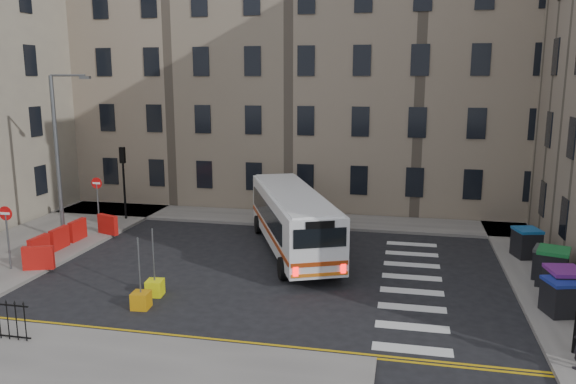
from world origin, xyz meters
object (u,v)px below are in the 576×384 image
at_px(wheelie_bin_e, 526,243).
at_px(bollard_chevron, 141,300).
at_px(wheelie_bin_a, 560,297).
at_px(wheelie_bin_b, 563,288).
at_px(streetlamp, 57,156).
at_px(bus, 293,218).
at_px(wheelie_bin_c, 552,266).
at_px(wheelie_bin_d, 547,263).
at_px(bollard_yellow, 155,288).

bearing_deg(wheelie_bin_e, bollard_chevron, -164.27).
bearing_deg(bollard_chevron, wheelie_bin_e, 31.00).
height_order(wheelie_bin_a, wheelie_bin_b, wheelie_bin_b).
distance_m(streetlamp, wheelie_bin_a, 22.63).
distance_m(bus, wheelie_bin_c, 11.11).
relative_size(wheelie_bin_c, wheelie_bin_e, 1.12).
relative_size(wheelie_bin_d, bollard_chevron, 2.33).
xyz_separation_m(streetlamp, wheelie_bin_e, (21.99, 1.80, -3.53)).
bearing_deg(bus, bollard_yellow, -144.37).
height_order(streetlamp, wheelie_bin_c, streetlamp).
relative_size(streetlamp, wheelie_bin_c, 5.17).
xyz_separation_m(streetlamp, wheelie_bin_c, (22.29, -1.66, -3.47)).
height_order(wheelie_bin_a, wheelie_bin_e, wheelie_bin_e).
bearing_deg(wheelie_bin_a, wheelie_bin_e, 72.52).
bearing_deg(wheelie_bin_c, wheelie_bin_d, 111.88).
height_order(bus, wheelie_bin_e, bus).
distance_m(wheelie_bin_c, wheelie_bin_d, 0.71).
bearing_deg(bus, wheelie_bin_c, -36.33).
xyz_separation_m(bus, bollard_yellow, (-3.94, -6.49, -1.32)).
bearing_deg(wheelie_bin_e, wheelie_bin_d, -100.08).
distance_m(bus, bollard_chevron, 8.74).
bearing_deg(wheelie_bin_d, bollard_chevron, -138.64).
distance_m(streetlamp, wheelie_bin_d, 22.54).
distance_m(bus, wheelie_bin_a, 11.76).
bearing_deg(wheelie_bin_e, bus, 169.78).
height_order(streetlamp, bollard_yellow, streetlamp).
bearing_deg(wheelie_bin_a, bus, 135.73).
relative_size(wheelie_bin_c, wheelie_bin_d, 1.13).
bearing_deg(wheelie_bin_a, bollard_yellow, 167.64).
distance_m(wheelie_bin_e, bollard_chevron, 16.79).
height_order(wheelie_bin_b, bollard_chevron, wheelie_bin_b).
relative_size(wheelie_bin_b, bollard_yellow, 2.35).
distance_m(bus, wheelie_bin_b, 11.70).
distance_m(wheelie_bin_c, bollard_yellow, 15.27).
distance_m(wheelie_bin_b, bollard_yellow, 14.68).
bearing_deg(wheelie_bin_b, bus, 146.85).
distance_m(wheelie_bin_d, bollard_chevron, 15.78).
bearing_deg(wheelie_bin_a, wheelie_bin_d, 67.77).
xyz_separation_m(wheelie_bin_e, bollard_chevron, (-14.38, -8.64, -0.51)).
xyz_separation_m(wheelie_bin_b, bollard_yellow, (-14.57, -1.68, -0.55)).
distance_m(wheelie_bin_b, wheelie_bin_c, 2.29).
relative_size(wheelie_bin_a, wheelie_bin_c, 0.84).
distance_m(wheelie_bin_a, wheelie_bin_c, 3.00).
xyz_separation_m(wheelie_bin_a, wheelie_bin_e, (0.13, 6.42, 0.04)).
bearing_deg(streetlamp, bollard_chevron, -42.00).
xyz_separation_m(wheelie_bin_a, bollard_chevron, (-14.26, -2.22, -0.46)).
height_order(wheelie_bin_a, bollard_yellow, wheelie_bin_a).
bearing_deg(wheelie_bin_c, wheelie_bin_b, -76.38).
bearing_deg(wheelie_bin_e, wheelie_bin_b, -103.90).
relative_size(bus, bollard_chevron, 17.31).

